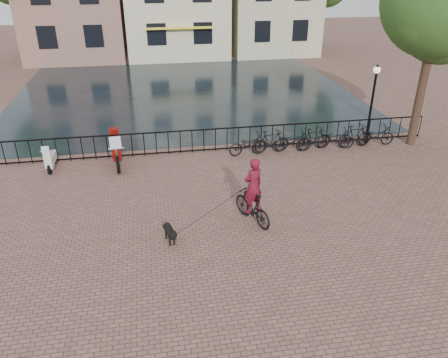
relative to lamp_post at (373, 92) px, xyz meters
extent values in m
plane|color=brown|center=(-7.20, -7.60, -2.38)|extent=(100.00, 100.00, 0.00)
plane|color=black|center=(-7.20, 9.70, -2.38)|extent=(20.00, 20.00, 0.00)
cube|color=black|center=(-7.20, 0.40, -1.38)|extent=(20.00, 0.05, 0.05)
cube|color=black|center=(-7.20, 0.40, -2.30)|extent=(20.00, 0.05, 0.05)
cube|color=yellow|center=(-6.70, 17.70, 0.22)|extent=(5.00, 0.60, 0.15)
cylinder|color=black|center=(-18.20, 19.40, 0.77)|extent=(0.36, 0.36, 6.30)
cylinder|color=black|center=(2.00, -0.30, 0.42)|extent=(0.36, 0.36, 5.60)
cylinder|color=black|center=(4.80, 19.40, 0.60)|extent=(0.36, 0.36, 5.95)
cylinder|color=black|center=(0.00, 0.00, -0.78)|extent=(0.10, 0.10, 3.20)
sphere|color=beige|center=(0.00, 0.00, 0.92)|extent=(0.30, 0.30, 0.30)
imported|color=black|center=(-6.43, -5.32, -1.82)|extent=(1.22, 1.91, 1.11)
imported|color=maroon|center=(-6.43, -5.32, -0.93)|extent=(0.94, 0.80, 2.18)
imported|color=black|center=(-5.40, -0.20, -1.93)|extent=(1.79, 0.88, 0.90)
imported|color=black|center=(-4.45, -0.20, -1.88)|extent=(1.71, 0.66, 1.00)
imported|color=black|center=(-3.50, -0.20, -1.93)|extent=(1.74, 0.67, 0.90)
imported|color=black|center=(-2.55, -0.20, -1.88)|extent=(1.72, 0.73, 1.00)
imported|color=black|center=(-1.60, -0.20, -1.93)|extent=(1.79, 0.88, 0.90)
imported|color=black|center=(-0.65, -0.20, -1.88)|extent=(1.72, 0.72, 1.00)
imported|color=black|center=(0.30, -0.20, -1.93)|extent=(1.73, 0.64, 0.90)
camera|label=1|loc=(-9.30, -16.69, 5.12)|focal=35.00mm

